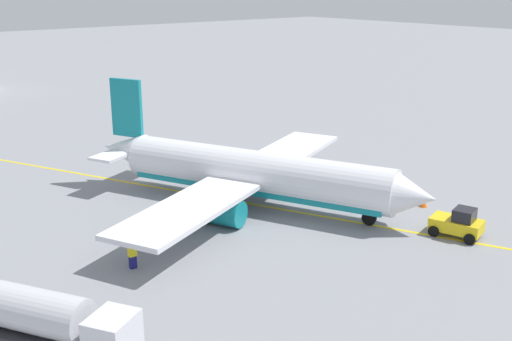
{
  "coord_description": "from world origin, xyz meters",
  "views": [
    {
      "loc": [
        37.82,
        -30.97,
        17.97
      ],
      "look_at": [
        0.0,
        0.0,
        3.0
      ],
      "focal_mm": 43.68,
      "sensor_mm": 36.0,
      "label": 1
    }
  ],
  "objects_px": {
    "pushback_tug": "(458,223)",
    "safety_cone_nose": "(423,202)",
    "refueling_worker": "(133,256)",
    "safety_cone_wingtip": "(405,195)",
    "fuel_tanker": "(45,318)",
    "airplane": "(251,174)"
  },
  "relations": [
    {
      "from": "pushback_tug",
      "to": "safety_cone_wingtip",
      "type": "distance_m",
      "value": 8.39
    },
    {
      "from": "pushback_tug",
      "to": "safety_cone_wingtip",
      "type": "xyz_separation_m",
      "value": [
        -7.52,
        3.65,
        -0.71
      ]
    },
    {
      "from": "airplane",
      "to": "safety_cone_wingtip",
      "type": "bearing_deg",
      "value": 56.15
    },
    {
      "from": "safety_cone_nose",
      "to": "airplane",
      "type": "bearing_deg",
      "value": -131.99
    },
    {
      "from": "airplane",
      "to": "refueling_worker",
      "type": "height_order",
      "value": "airplane"
    },
    {
      "from": "airplane",
      "to": "refueling_worker",
      "type": "xyz_separation_m",
      "value": [
        4.61,
        -13.57,
        -1.82
      ]
    },
    {
      "from": "refueling_worker",
      "to": "safety_cone_nose",
      "type": "relative_size",
      "value": 2.3
    },
    {
      "from": "pushback_tug",
      "to": "safety_cone_nose",
      "type": "distance_m",
      "value": 6.3
    },
    {
      "from": "airplane",
      "to": "fuel_tanker",
      "type": "relative_size",
      "value": 3.05
    },
    {
      "from": "fuel_tanker",
      "to": "pushback_tug",
      "type": "xyz_separation_m",
      "value": [
        4.85,
        28.82,
        -0.72
      ]
    },
    {
      "from": "pushback_tug",
      "to": "safety_cone_nose",
      "type": "xyz_separation_m",
      "value": [
        -5.36,
        3.23,
        -0.64
      ]
    },
    {
      "from": "pushback_tug",
      "to": "refueling_worker",
      "type": "xyz_separation_m",
      "value": [
        -10.33,
        -20.97,
        -0.19
      ]
    },
    {
      "from": "safety_cone_nose",
      "to": "safety_cone_wingtip",
      "type": "height_order",
      "value": "safety_cone_nose"
    },
    {
      "from": "pushback_tug",
      "to": "safety_cone_nose",
      "type": "height_order",
      "value": "pushback_tug"
    },
    {
      "from": "airplane",
      "to": "refueling_worker",
      "type": "bearing_deg",
      "value": -71.25
    },
    {
      "from": "airplane",
      "to": "fuel_tanker",
      "type": "distance_m",
      "value": 23.7
    },
    {
      "from": "safety_cone_wingtip",
      "to": "refueling_worker",
      "type": "bearing_deg",
      "value": -96.51
    },
    {
      "from": "airplane",
      "to": "safety_cone_nose",
      "type": "relative_size",
      "value": 41.45
    },
    {
      "from": "airplane",
      "to": "safety_cone_nose",
      "type": "height_order",
      "value": "airplane"
    },
    {
      "from": "fuel_tanker",
      "to": "safety_cone_wingtip",
      "type": "relative_size",
      "value": 16.74
    },
    {
      "from": "pushback_tug",
      "to": "safety_cone_wingtip",
      "type": "height_order",
      "value": "pushback_tug"
    },
    {
      "from": "refueling_worker",
      "to": "safety_cone_nose",
      "type": "distance_m",
      "value": 24.71
    }
  ]
}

